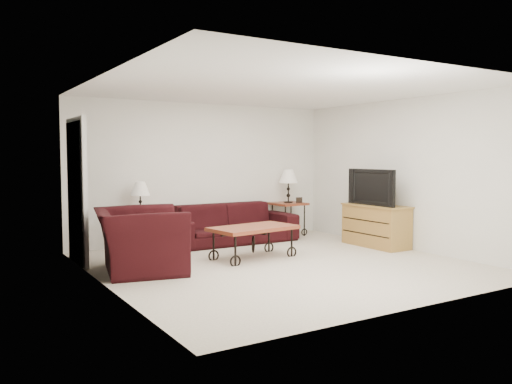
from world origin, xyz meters
TOP-DOWN VIEW (x-y plane):
  - ground at (0.00, 0.00)m, footprint 5.00×5.00m
  - wall_back at (0.00, 2.50)m, footprint 5.00×0.02m
  - wall_front at (0.00, -2.50)m, footprint 5.00×0.02m
  - wall_left at (-2.50, 0.00)m, footprint 0.02×5.00m
  - wall_right at (2.50, 0.00)m, footprint 0.02×5.00m
  - ceiling at (0.00, 0.00)m, footprint 5.00×5.00m
  - doorway at (-2.47, 1.65)m, footprint 0.08×0.94m
  - sofa at (0.28, 2.02)m, footprint 2.37×0.93m
  - side_table_left at (-1.32, 2.20)m, footprint 0.59×0.59m
  - side_table_right at (1.66, 2.20)m, footprint 0.61×0.61m
  - lamp_left at (-1.32, 2.20)m, footprint 0.36×0.36m
  - lamp_right at (1.66, 2.20)m, footprint 0.38×0.38m
  - photo_frame_left at (-1.47, 2.05)m, footprint 0.11×0.05m
  - photo_frame_right at (1.81, 2.05)m, footprint 0.13×0.04m
  - coffee_table at (-0.11, 0.60)m, footprint 1.39×0.88m
  - armchair at (-1.88, 0.63)m, footprint 1.38×1.51m
  - throw_pillow at (-1.72, 0.58)m, footprint 0.18×0.39m
  - tv_stand at (2.23, 0.40)m, footprint 0.50×1.19m
  - television at (2.21, 0.40)m, footprint 0.14×1.07m
  - backpack at (1.29, 1.84)m, footprint 0.35×0.28m

SIDE VIEW (x-z plane):
  - ground at x=0.00m, z-range 0.00..0.00m
  - backpack at x=1.29m, z-range 0.00..0.43m
  - coffee_table at x=-0.11m, z-range 0.00..0.49m
  - side_table_left at x=-1.32m, z-range 0.00..0.56m
  - side_table_right at x=1.66m, z-range 0.00..0.64m
  - sofa at x=0.28m, z-range 0.00..0.69m
  - tv_stand at x=2.23m, z-range 0.00..0.71m
  - armchair at x=-1.88m, z-range 0.00..0.84m
  - throw_pillow at x=-1.72m, z-range 0.33..0.71m
  - photo_frame_left at x=-1.47m, z-range 0.56..0.66m
  - photo_frame_right at x=1.81m, z-range 0.64..0.75m
  - lamp_left at x=-1.32m, z-range 0.56..1.13m
  - lamp_right at x=1.66m, z-range 0.64..1.29m
  - doorway at x=-2.47m, z-range 0.00..2.04m
  - television at x=2.21m, z-range 0.71..1.33m
  - wall_back at x=0.00m, z-range 0.00..2.50m
  - wall_front at x=0.00m, z-range 0.00..2.50m
  - wall_left at x=-2.50m, z-range 0.00..2.50m
  - wall_right at x=2.50m, z-range 0.00..2.50m
  - ceiling at x=0.00m, z-range 2.50..2.50m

